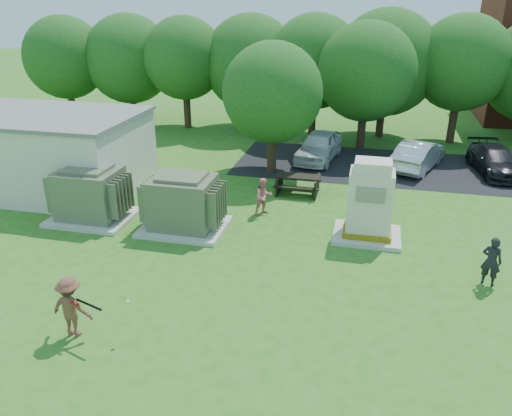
% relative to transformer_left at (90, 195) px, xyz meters
% --- Properties ---
extents(ground, '(120.00, 120.00, 0.00)m').
position_rel_transformer_left_xyz_m(ground, '(6.50, -4.50, -0.97)').
color(ground, '#2D6619').
rests_on(ground, ground).
extents(service_building, '(10.00, 5.00, 3.20)m').
position_rel_transformer_left_xyz_m(service_building, '(-4.50, 2.50, 0.63)').
color(service_building, beige).
rests_on(service_building, ground).
extents(service_building_roof, '(10.20, 5.20, 0.15)m').
position_rel_transformer_left_xyz_m(service_building_roof, '(-4.50, 2.50, 2.31)').
color(service_building_roof, slate).
rests_on(service_building_roof, service_building).
extents(parking_strip, '(20.00, 6.00, 0.01)m').
position_rel_transformer_left_xyz_m(parking_strip, '(13.50, 9.00, -0.96)').
color(parking_strip, '#232326').
rests_on(parking_strip, ground).
extents(transformer_left, '(3.00, 2.40, 2.07)m').
position_rel_transformer_left_xyz_m(transformer_left, '(0.00, 0.00, 0.00)').
color(transformer_left, beige).
rests_on(transformer_left, ground).
extents(transformer_right, '(3.00, 2.40, 2.07)m').
position_rel_transformer_left_xyz_m(transformer_right, '(3.70, 0.00, 0.00)').
color(transformer_right, beige).
rests_on(transformer_right, ground).
extents(generator_cabinet, '(2.33, 1.90, 2.83)m').
position_rel_transformer_left_xyz_m(generator_cabinet, '(10.21, 0.80, 0.27)').
color(generator_cabinet, beige).
rests_on(generator_cabinet, ground).
extents(picnic_table, '(1.88, 1.41, 0.80)m').
position_rel_transformer_left_xyz_m(picnic_table, '(7.18, 4.44, -0.47)').
color(picnic_table, black).
rests_on(picnic_table, ground).
extents(batter, '(1.08, 0.64, 1.63)m').
position_rel_transformer_left_xyz_m(batter, '(3.23, -6.47, -0.15)').
color(batter, brown).
rests_on(batter, ground).
extents(person_by_generator, '(0.66, 0.55, 1.54)m').
position_rel_transformer_left_xyz_m(person_by_generator, '(13.78, -1.53, -0.20)').
color(person_by_generator, black).
rests_on(person_by_generator, ground).
extents(person_at_picnic, '(0.90, 0.88, 1.46)m').
position_rel_transformer_left_xyz_m(person_at_picnic, '(6.22, 1.97, -0.24)').
color(person_at_picnic, pink).
rests_on(person_at_picnic, ground).
extents(car_white, '(2.34, 4.51, 1.47)m').
position_rel_transformer_left_xyz_m(car_white, '(7.49, 9.38, -0.24)').
color(car_white, silver).
rests_on(car_white, ground).
extents(car_silver_a, '(2.89, 4.50, 1.40)m').
position_rel_transformer_left_xyz_m(car_silver_a, '(12.38, 9.08, -0.27)').
color(car_silver_a, silver).
rests_on(car_silver_a, ground).
extents(car_dark, '(2.35, 4.48, 1.24)m').
position_rel_transformer_left_xyz_m(car_dark, '(15.90, 9.25, -0.35)').
color(car_dark, black).
rests_on(car_dark, ground).
extents(batting_equipment, '(1.35, 0.56, 0.10)m').
position_rel_transformer_left_xyz_m(batting_equipment, '(3.89, -6.55, 0.10)').
color(batting_equipment, black).
rests_on(batting_equipment, ground).
extents(tree_row, '(41.30, 13.30, 7.30)m').
position_rel_transformer_left_xyz_m(tree_row, '(8.25, 14.00, 3.18)').
color(tree_row, '#47301E').
rests_on(tree_row, ground).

